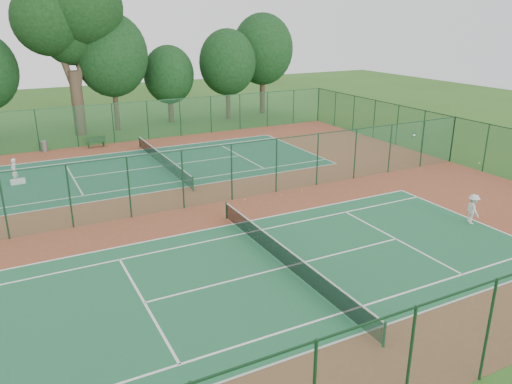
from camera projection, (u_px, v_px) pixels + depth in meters
ground at (209, 204)px, 29.70m from camera, size 120.00×120.00×0.00m
red_pad at (209, 204)px, 29.69m from camera, size 40.00×36.00×0.01m
court_near at (286, 267)px, 22.16m from camera, size 23.77×10.97×0.01m
court_far at (163, 166)px, 37.22m from camera, size 23.77×10.97×0.01m
fence_north at (131, 122)px, 44.18m from camera, size 40.00×0.09×3.50m
fence_south at (451, 345)px, 14.04m from camera, size 40.00×0.09×3.50m
fence_east at (452, 139)px, 37.82m from camera, size 0.09×36.00×3.50m
fence_divider at (208, 176)px, 29.11m from camera, size 40.00×0.09×3.50m
tennis_net_near at (286, 256)px, 21.98m from camera, size 0.10×12.90×0.97m
tennis_net_far at (162, 159)px, 37.05m from camera, size 0.10×12.90×0.97m
player_near at (473, 209)px, 26.58m from camera, size 0.93×1.20×1.64m
player_far at (14, 171)px, 33.24m from camera, size 0.61×0.71×1.65m
trash_bin at (44, 146)px, 41.07m from camera, size 0.56×0.56×0.89m
bench at (96, 142)px, 42.39m from camera, size 1.57×0.56×0.95m
kit_bag at (18, 182)px, 33.15m from camera, size 0.93×0.44×0.34m
stray_ball_a at (302, 190)px, 31.88m from camera, size 0.07×0.07×0.07m
stray_ball_b at (281, 195)px, 30.98m from camera, size 0.07×0.07×0.07m
stray_ball_c at (245, 200)px, 30.26m from camera, size 0.07×0.07×0.07m
big_tree at (69, 19)px, 44.05m from camera, size 9.56×7.00×14.69m
evergreen_row at (122, 128)px, 50.21m from camera, size 39.00×5.00×12.00m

